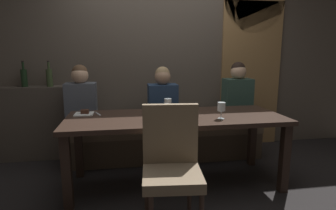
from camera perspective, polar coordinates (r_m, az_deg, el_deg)
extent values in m
plane|color=black|center=(3.10, 1.52, -15.69)|extent=(9.00, 9.00, 0.00)
cube|color=brown|center=(3.98, -1.77, 12.46)|extent=(6.00, 0.12, 3.00)
cube|color=olive|center=(4.32, 16.53, 5.92)|extent=(0.90, 0.05, 2.10)
cylinder|color=#A07545|center=(4.37, 17.31, 19.76)|extent=(0.90, 0.05, 0.90)
cube|color=#494138|center=(4.00, -23.91, -3.27)|extent=(1.10, 0.28, 0.95)
cube|color=black|center=(2.64, -20.02, -13.00)|extent=(0.08, 0.08, 0.69)
cube|color=black|center=(3.02, 22.77, -10.10)|extent=(0.08, 0.08, 0.69)
cube|color=black|center=(3.28, -17.82, -8.14)|extent=(0.08, 0.08, 0.69)
cube|color=black|center=(3.60, 16.86, -6.41)|extent=(0.08, 0.08, 0.69)
cube|color=#302119|center=(2.85, 1.59, -2.69)|extent=(2.20, 0.84, 0.04)
cube|color=#4A3C2E|center=(3.67, -0.56, -8.43)|extent=(2.50, 0.40, 0.35)
cube|color=brown|center=(3.60, -0.56, -5.05)|extent=(2.50, 0.44, 0.10)
cylinder|color=#302119|center=(2.41, -4.40, -18.28)|extent=(0.04, 0.04, 0.42)
cylinder|color=#302119|center=(2.47, 4.38, -17.62)|extent=(0.04, 0.04, 0.42)
cube|color=#7F6B51|center=(2.16, 0.85, -14.45)|extent=(0.48, 0.48, 0.08)
cube|color=#7F6B51|center=(2.24, 0.48, -5.87)|extent=(0.44, 0.10, 0.48)
cube|color=#4C515B|center=(3.54, -17.29, -0.27)|extent=(0.36, 0.24, 0.57)
sphere|color=tan|center=(3.49, -17.63, 5.82)|extent=(0.20, 0.20, 0.20)
sphere|color=brown|center=(3.49, -17.64, 6.41)|extent=(0.18, 0.18, 0.18)
cube|color=navy|center=(3.50, -1.10, -0.13)|extent=(0.36, 0.24, 0.54)
sphere|color=tan|center=(3.45, -1.12, 5.78)|extent=(0.20, 0.20, 0.20)
sphere|color=#9E7F56|center=(3.46, -1.15, 6.37)|extent=(0.18, 0.18, 0.18)
cube|color=#2D473D|center=(3.81, 13.96, 0.82)|extent=(0.36, 0.24, 0.59)
sphere|color=tan|center=(3.76, 14.22, 6.63)|extent=(0.20, 0.20, 0.20)
sphere|color=black|center=(3.77, 14.19, 7.17)|extent=(0.18, 0.18, 0.18)
cylinder|color=black|center=(3.98, -27.39, 4.92)|extent=(0.08, 0.08, 0.22)
cylinder|color=black|center=(3.97, -27.58, 7.15)|extent=(0.03, 0.03, 0.09)
cylinder|color=black|center=(3.96, -27.65, 7.91)|extent=(0.03, 0.03, 0.02)
cylinder|color=#384728|center=(3.86, -23.11, 5.13)|extent=(0.08, 0.08, 0.22)
cylinder|color=#384728|center=(3.85, -23.28, 7.42)|extent=(0.03, 0.03, 0.09)
cylinder|color=black|center=(3.85, -23.34, 8.20)|extent=(0.03, 0.03, 0.02)
cylinder|color=silver|center=(2.64, -0.17, -3.23)|extent=(0.06, 0.06, 0.00)
cylinder|color=silver|center=(2.63, -0.17, -2.40)|extent=(0.01, 0.01, 0.07)
cylinder|color=silver|center=(2.62, -0.17, -0.69)|extent=(0.08, 0.08, 0.08)
cylinder|color=silver|center=(2.94, -0.04, -1.78)|extent=(0.06, 0.06, 0.00)
cylinder|color=silver|center=(2.94, -0.04, -1.03)|extent=(0.01, 0.01, 0.07)
cylinder|color=silver|center=(2.92, -0.04, 0.51)|extent=(0.08, 0.08, 0.08)
cylinder|color=gold|center=(2.92, -0.04, 0.11)|extent=(0.07, 0.07, 0.04)
cylinder|color=silver|center=(2.78, 10.80, -2.75)|extent=(0.06, 0.06, 0.00)
cylinder|color=silver|center=(2.77, 10.83, -1.95)|extent=(0.01, 0.01, 0.07)
cylinder|color=silver|center=(2.75, 10.89, -0.33)|extent=(0.08, 0.08, 0.08)
cylinder|color=maroon|center=(2.76, 10.87, -0.75)|extent=(0.07, 0.07, 0.04)
cube|color=white|center=(3.04, -16.83, -1.77)|extent=(0.19, 0.19, 0.01)
cube|color=#381E14|center=(3.04, -16.66, -1.30)|extent=(0.08, 0.06, 0.04)
cube|color=silver|center=(3.03, -14.20, -1.74)|extent=(0.07, 0.16, 0.01)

